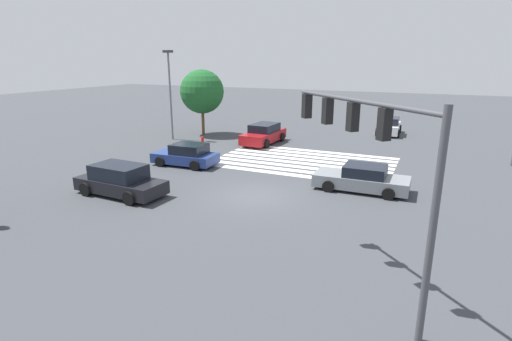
% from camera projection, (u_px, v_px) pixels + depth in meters
% --- Properties ---
extents(ground_plane, '(137.12, 137.12, 0.00)m').
position_uv_depth(ground_plane, '(256.00, 196.00, 20.09)').
color(ground_plane, '#3D3F44').
extents(crosswalk_markings, '(11.66, 7.25, 0.01)m').
position_uv_depth(crosswalk_markings, '(303.00, 161.00, 26.83)').
color(crosswalk_markings, silver).
rests_on(crosswalk_markings, ground_plane).
extents(traffic_signal_mast, '(4.79, 4.79, 5.79)m').
position_uv_depth(traffic_signal_mast, '(368.00, 144.00, 10.96)').
color(traffic_signal_mast, '#47474C').
rests_on(traffic_signal_mast, ground_plane).
extents(car_0, '(2.39, 4.94, 1.60)m').
position_uv_depth(car_0, '(264.00, 134.00, 32.33)').
color(car_0, maroon).
rests_on(car_0, ground_plane).
extents(car_1, '(4.19, 2.32, 1.42)m').
position_uv_depth(car_1, '(186.00, 155.00, 25.75)').
color(car_1, navy).
rests_on(car_1, ground_plane).
extents(car_2, '(4.81, 2.30, 1.58)m').
position_uv_depth(car_2, '(120.00, 181.00, 20.12)').
color(car_2, black).
rests_on(car_2, ground_plane).
extents(car_3, '(4.83, 2.22, 1.36)m').
position_uv_depth(car_3, '(362.00, 179.00, 20.83)').
color(car_3, gray).
rests_on(car_3, ground_plane).
extents(car_4, '(2.16, 4.25, 1.58)m').
position_uv_depth(car_4, '(389.00, 126.00, 36.14)').
color(car_4, silver).
rests_on(car_4, ground_plane).
extents(street_light_pole_b, '(0.80, 0.36, 7.33)m').
position_uv_depth(street_light_pole_b, '(170.00, 86.00, 32.97)').
color(street_light_pole_b, slate).
rests_on(street_light_pole_b, ground_plane).
extents(tree_corner_a, '(3.86, 3.86, 5.78)m').
position_uv_depth(tree_corner_a, '(202.00, 92.00, 35.23)').
color(tree_corner_a, brown).
rests_on(tree_corner_a, ground_plane).
extents(fire_hydrant, '(0.22, 0.22, 0.86)m').
position_uv_depth(fire_hydrant, '(203.00, 142.00, 31.01)').
color(fire_hydrant, red).
rests_on(fire_hydrant, ground_plane).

